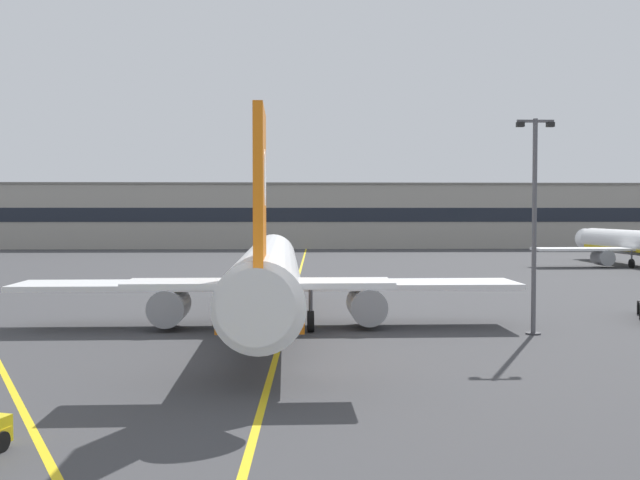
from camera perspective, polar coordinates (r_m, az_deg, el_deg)
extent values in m
plane|color=#3D3D3F|center=(34.96, -2.34, -9.94)|extent=(400.00, 400.00, 0.00)
cube|color=yellow|center=(64.61, -2.10, -4.38)|extent=(5.12, 179.94, 0.01)
cylinder|color=white|center=(47.54, -3.94, -2.48)|extent=(4.33, 36.05, 3.80)
cone|color=white|center=(66.79, -3.57, -1.16)|extent=(3.65, 2.65, 3.61)
cone|color=white|center=(28.20, -4.82, -4.81)|extent=(2.89, 2.84, 2.85)
cube|color=orange|center=(47.63, -3.94, -3.73)|extent=(4.21, 33.17, 0.44)
cube|color=black|center=(64.86, -3.60, -0.67)|extent=(2.87, 1.14, 0.60)
cube|color=white|center=(48.21, -3.92, -3.43)|extent=(32.07, 5.27, 0.36)
cylinder|color=gray|center=(47.90, -11.41, -4.97)|extent=(2.35, 3.63, 2.30)
cylinder|color=black|center=(49.71, -11.08, -4.71)|extent=(1.96, 0.21, 1.95)
cylinder|color=gray|center=(47.62, 3.56, -4.97)|extent=(2.35, 3.63, 2.30)
cylinder|color=black|center=(49.44, 3.33, -4.71)|extent=(1.96, 0.21, 1.95)
cube|color=orange|center=(31.60, -4.60, 3.47)|extent=(0.47, 4.81, 7.20)
cylinder|color=white|center=(31.93, -4.59, 4.75)|extent=(0.48, 2.41, 2.40)
cube|color=white|center=(31.13, -4.62, -3.31)|extent=(11.04, 2.96, 0.24)
cylinder|color=#4C4C51|center=(62.16, -3.64, -3.27)|extent=(0.24, 0.24, 1.60)
cylinder|color=black|center=(62.26, -3.63, -4.21)|extent=(0.41, 0.91, 0.90)
cylinder|color=#4C4C51|center=(45.86, -7.25, -4.82)|extent=(0.24, 0.24, 1.60)
cylinder|color=black|center=(46.01, -7.24, -6.22)|extent=(0.42, 1.31, 1.30)
cylinder|color=#4C4C51|center=(45.74, -0.72, -4.83)|extent=(0.24, 0.24, 1.60)
cylinder|color=black|center=(45.89, -0.72, -6.22)|extent=(0.42, 1.31, 1.30)
cone|color=white|center=(124.94, 19.75, 0.08)|extent=(3.33, 2.45, 3.27)
cube|color=black|center=(123.34, 20.07, 0.34)|extent=(2.61, 1.07, 0.54)
cube|color=white|center=(109.63, 23.23, -0.63)|extent=(29.08, 5.17, 0.33)
cylinder|color=gray|center=(106.46, 20.74, -1.27)|extent=(2.17, 3.32, 2.08)
cylinder|color=black|center=(107.98, 20.38, -1.22)|extent=(1.77, 0.21, 1.77)
cylinder|color=#4C4C51|center=(121.04, 20.55, -0.85)|extent=(0.22, 0.22, 1.45)
cylinder|color=black|center=(121.09, 20.54, -1.29)|extent=(0.39, 0.82, 0.81)
cylinder|color=#4C4C51|center=(106.52, 22.66, -1.12)|extent=(0.22, 0.22, 1.45)
cylinder|color=black|center=(106.58, 22.65, -1.67)|extent=(0.40, 1.19, 1.18)
cylinder|color=#515156|center=(46.35, 16.01, 0.96)|extent=(0.28, 0.28, 12.87)
cylinder|color=#333338|center=(46.90, 15.93, -6.86)|extent=(0.90, 0.90, 0.10)
cube|color=#515156|center=(46.66, 16.09, 8.70)|extent=(2.20, 0.16, 0.16)
cube|color=black|center=(46.37, 15.02, 8.50)|extent=(0.44, 0.36, 0.28)
cube|color=black|center=(46.92, 17.15, 8.40)|extent=(0.44, 0.36, 0.28)
cylinder|color=black|center=(25.46, -23.16, -13.96)|extent=(0.41, 0.68, 0.64)
cylinder|color=black|center=(58.69, 23.17, -4.73)|extent=(0.63, 1.00, 0.96)
cone|color=orange|center=(63.32, -2.48, -4.26)|extent=(0.36, 0.36, 0.55)
cylinder|color=white|center=(63.32, -2.48, -4.24)|extent=(0.23, 0.23, 0.07)
cube|color=orange|center=(63.35, -2.48, -4.50)|extent=(0.44, 0.44, 0.03)
cube|color=#9E998E|center=(155.48, -0.04, 1.79)|extent=(166.76, 12.00, 12.92)
cube|color=black|center=(149.43, 0.03, 1.93)|extent=(160.09, 0.12, 2.80)
cube|color=slate|center=(155.59, -0.04, 4.25)|extent=(167.16, 12.40, 0.40)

